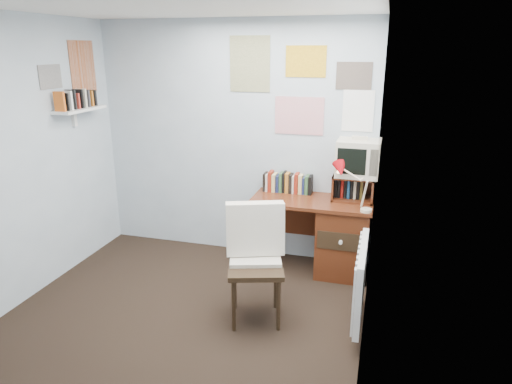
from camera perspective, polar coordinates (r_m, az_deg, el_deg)
ground at (r=3.90m, az=-10.98°, el=-17.21°), size 3.50×3.50×0.00m
back_wall at (r=4.92m, az=-2.74°, el=6.35°), size 3.00×0.02×2.50m
right_wall at (r=2.99m, az=14.23°, el=-1.64°), size 0.02×3.50×2.50m
desk at (r=4.68m, az=10.12°, el=-5.33°), size 1.20×0.55×0.76m
desk_chair at (r=3.80m, az=-0.05°, el=-9.45°), size 0.60×0.59×0.95m
desk_lamp at (r=4.28m, az=13.77°, el=0.01°), size 0.31×0.28×0.38m
tv_riser at (r=4.62m, az=12.04°, el=0.55°), size 0.40×0.30×0.25m
crt_tv at (r=4.56m, az=12.69°, el=4.42°), size 0.42×0.38×0.39m
book_row at (r=4.77m, az=4.53°, el=1.23°), size 0.60×0.14×0.22m
radiator at (r=3.82m, az=13.00°, el=-10.77°), size 0.09×0.80×0.60m
wall_shelf at (r=4.94m, az=-21.16°, el=9.60°), size 0.20×0.62×0.24m
posters_back at (r=4.66m, az=5.53°, el=13.11°), size 1.20×0.01×0.90m
posters_left at (r=4.97m, az=-22.55°, el=13.91°), size 0.01×0.70×0.60m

